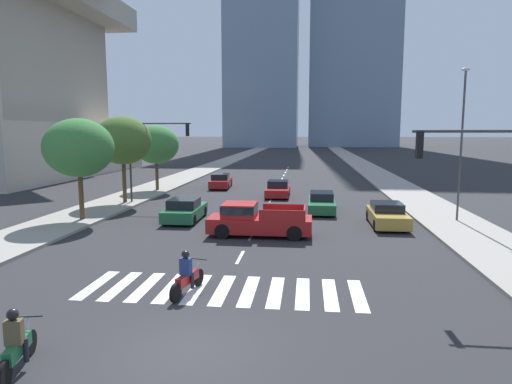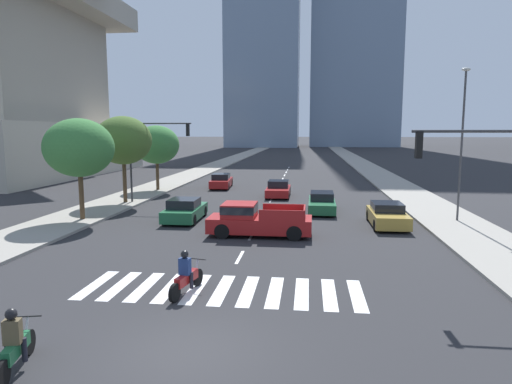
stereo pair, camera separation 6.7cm
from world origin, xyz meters
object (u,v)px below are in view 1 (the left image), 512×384
object	(u,v)px
street_lamp_east	(462,135)
street_tree_nearest	(79,148)
sedan_red_2	(278,189)
sedan_gold_3	(387,215)
sedan_red_0	(221,181)
street_tree_second	(123,140)
motorcycle_trailing	(187,277)
pickup_truck	(255,220)
motorcycle_lead	(17,346)
sedan_green_1	(185,210)
sedan_green_4	(322,203)
traffic_signal_near	(490,173)
traffic_signal_far	(152,145)
street_tree_third	(156,145)

from	to	relation	value
street_lamp_east	street_tree_nearest	world-z (taller)	street_lamp_east
sedan_red_2	sedan_gold_3	world-z (taller)	sedan_red_2
sedan_red_0	street_tree_second	distance (m)	12.11
motorcycle_trailing	street_tree_second	size ratio (longest dim) A/B	0.35
pickup_truck	sedan_red_2	size ratio (longest dim) A/B	1.25
motorcycle_lead	sedan_green_1	distance (m)	17.14
motorcycle_lead	pickup_truck	bearing A→B (deg)	-28.93
sedan_gold_3	sedan_green_4	size ratio (longest dim) A/B	0.89
sedan_green_4	street_lamp_east	xyz separation A→B (m)	(7.79, -2.84, 4.53)
motorcycle_trailing	motorcycle_lead	bearing A→B (deg)	166.43
motorcycle_lead	street_tree_nearest	world-z (taller)	street_tree_nearest
sedan_red_0	street_lamp_east	world-z (taller)	street_lamp_east
traffic_signal_near	pickup_truck	bearing A→B (deg)	-38.73
street_lamp_east	sedan_gold_3	bearing A→B (deg)	-161.92
motorcycle_lead	street_lamp_east	world-z (taller)	street_lamp_east
sedan_red_0	street_tree_second	size ratio (longest dim) A/B	0.73
street_tree_second	sedan_green_1	bearing A→B (deg)	-42.28
traffic_signal_far	street_tree_third	distance (m)	7.26
sedan_green_4	traffic_signal_far	distance (m)	12.84
traffic_signal_far	sedan_red_0	bearing A→B (deg)	72.63
street_tree_nearest	street_tree_second	bearing A→B (deg)	90.00
motorcycle_lead	street_tree_third	distance (m)	30.77
sedan_green_1	street_tree_second	xyz separation A→B (m)	(-6.00, 5.45, 4.04)
pickup_truck	traffic_signal_far	size ratio (longest dim) A/B	0.86
traffic_signal_near	street_tree_nearest	size ratio (longest dim) A/B	0.94
motorcycle_lead	motorcycle_trailing	world-z (taller)	same
motorcycle_lead	sedan_red_2	xyz separation A→B (m)	(4.04, 27.68, 0.02)
motorcycle_trailing	sedan_red_2	bearing A→B (deg)	8.47
street_tree_third	pickup_truck	bearing A→B (deg)	-56.52
motorcycle_lead	sedan_red_2	size ratio (longest dim) A/B	0.48
traffic_signal_far	street_tree_second	size ratio (longest dim) A/B	0.98
sedan_red_2	street_tree_nearest	size ratio (longest dim) A/B	0.71
sedan_green_4	street_tree_nearest	world-z (taller)	street_tree_nearest
pickup_truck	street_tree_nearest	world-z (taller)	street_tree_nearest
pickup_truck	street_tree_nearest	size ratio (longest dim) A/B	0.89
street_tree_nearest	traffic_signal_near	bearing A→B (deg)	-26.01
pickup_truck	sedan_red_0	distance (m)	19.80
street_tree_nearest	sedan_gold_3	bearing A→B (deg)	2.43
street_tree_second	street_tree_nearest	bearing A→B (deg)	-90.00
pickup_truck	sedan_red_2	xyz separation A→B (m)	(0.28, 13.96, -0.21)
sedan_green_1	sedan_green_4	distance (m)	9.19
traffic_signal_far	sedan_green_1	bearing A→B (deg)	-55.56
motorcycle_lead	traffic_signal_near	distance (m)	14.54
sedan_gold_3	traffic_signal_far	size ratio (longest dim) A/B	0.70
motorcycle_lead	traffic_signal_far	world-z (taller)	traffic_signal_far
motorcycle_trailing	sedan_green_1	size ratio (longest dim) A/B	0.52
street_tree_nearest	street_tree_third	size ratio (longest dim) A/B	1.04
pickup_truck	street_lamp_east	bearing A→B (deg)	-157.60
traffic_signal_near	sedan_green_4	bearing A→B (deg)	-70.73
sedan_green_1	street_tree_third	world-z (taller)	street_tree_third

